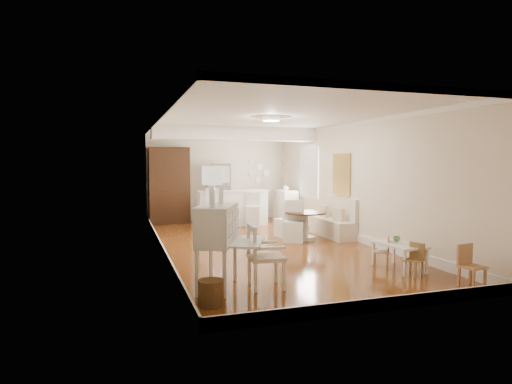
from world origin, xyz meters
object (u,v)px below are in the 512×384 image
kids_chair_b (381,251)px  slip_chair_near (294,221)px  secretary_bureau (217,247)px  slip_chair_far (286,219)px  dining_table (306,226)px  fridge (230,192)px  sideboard (285,206)px  gustavian_armchair (266,256)px  kids_table (399,256)px  pantry_cabinet (169,185)px  breakfast_counter (232,208)px  kids_chair_c (472,266)px  bar_stool_right (253,210)px  wicker_basket (211,293)px  bar_stool_left (214,209)px  kids_chair_a (413,260)px

kids_chair_b → slip_chair_near: 2.75m
secretary_bureau → slip_chair_far: 4.53m
dining_table → fridge: size_ratio=0.55×
sideboard → slip_chair_near: bearing=-107.8°
gustavian_armchair → secretary_bureau: bearing=81.4°
slip_chair_far → kids_table: bearing=85.5°
pantry_cabinet → gustavian_armchair: bearing=-85.2°
secretary_bureau → kids_table: secretary_bureau is taller
secretary_bureau → fridge: (2.00, 7.05, 0.28)m
dining_table → pantry_cabinet: 4.84m
dining_table → breakfast_counter: size_ratio=0.48×
kids_table → kids_chair_c: size_ratio=1.40×
kids_chair_c → bar_stool_right: bearing=93.8°
kids_chair_b → slip_chair_far: (-0.50, 3.32, 0.17)m
gustavian_armchair → slip_chair_near: size_ratio=0.97×
gustavian_armchair → fridge: fridge is taller
bar_stool_right → slip_chair_near: bearing=-64.8°
wicker_basket → kids_chair_c: kids_chair_c is taller
slip_chair_far → pantry_cabinet: pantry_cabinet is taller
kids_chair_b → kids_table: bearing=65.0°
slip_chair_near → bar_stool_left: bar_stool_left is taller
wicker_basket → breakfast_counter: size_ratio=0.16×
dining_table → bar_stool_right: size_ratio=1.02×
kids_chair_c → bar_stool_right: size_ratio=0.66×
wicker_basket → slip_chair_near: bearing=54.1°
kids_table → bar_stool_right: bar_stool_right is taller
wicker_basket → dining_table: dining_table is taller
dining_table → kids_chair_c: bearing=-80.3°
sideboard → gustavian_armchair: bearing=-113.5°
wicker_basket → sideboard: sideboard is taller
pantry_cabinet → bar_stool_left: bearing=-60.9°
kids_chair_a → sideboard: size_ratio=0.54×
kids_table → pantry_cabinet: pantry_cabinet is taller
gustavian_armchair → kids_table: size_ratio=1.04×
secretary_bureau → kids_chair_c: secretary_bureau is taller
kids_chair_c → slip_chair_near: slip_chair_near is taller
dining_table → slip_chair_near: slip_chair_near is taller
slip_chair_far → breakfast_counter: bearing=-86.3°
wicker_basket → gustavian_armchair: bearing=30.7°
slip_chair_far → secretary_bureau: bearing=40.3°
bar_stool_left → dining_table: bearing=-41.2°
dining_table → pantry_cabinet: bearing=125.4°
kids_table → fridge: (-1.24, 6.93, 0.67)m
slip_chair_far → dining_table: bearing=103.7°
kids_table → gustavian_armchair: bearing=-173.4°
kids_chair_b → dining_table: 2.79m
secretary_bureau → kids_table: 3.27m
dining_table → slip_chair_far: size_ratio=1.11×
slip_chair_near → slip_chair_far: (0.06, 0.64, -0.03)m
secretary_bureau → kids_chair_b: bearing=32.0°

